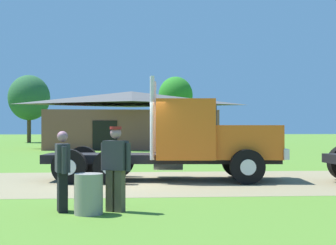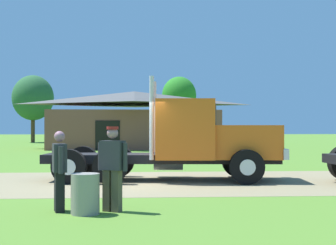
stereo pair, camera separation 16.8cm
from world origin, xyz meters
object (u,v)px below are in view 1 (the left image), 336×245
object	(u,v)px
truck_foreground_white	(191,142)
visitor_walking_mid	(116,164)
shed_building	(131,121)
visitor_by_barrel	(62,168)
steel_barrel	(89,194)

from	to	relation	value
truck_foreground_white	visitor_walking_mid	size ratio (longest dim) A/B	4.47
shed_building	visitor_by_barrel	bearing A→B (deg)	-92.55
visitor_walking_mid	visitor_by_barrel	world-z (taller)	visitor_walking_mid
truck_foreground_white	visitor_walking_mid	world-z (taller)	truck_foreground_white
visitor_walking_mid	shed_building	distance (m)	29.91
visitor_walking_mid	steel_barrel	bearing A→B (deg)	-152.42
visitor_walking_mid	visitor_by_barrel	distance (m)	1.09
visitor_by_barrel	shed_building	size ratio (longest dim) A/B	0.12
truck_foreground_white	visitor_walking_mid	bearing A→B (deg)	-111.38
truck_foreground_white	shed_building	bearing A→B (deg)	94.74
truck_foreground_white	shed_building	distance (m)	24.24
steel_barrel	shed_building	size ratio (longest dim) A/B	0.06
visitor_walking_mid	visitor_by_barrel	bearing A→B (deg)	176.66
shed_building	steel_barrel	bearing A→B (deg)	-91.46
visitor_by_barrel	steel_barrel	xyz separation A→B (m)	(0.56, -0.34, -0.49)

